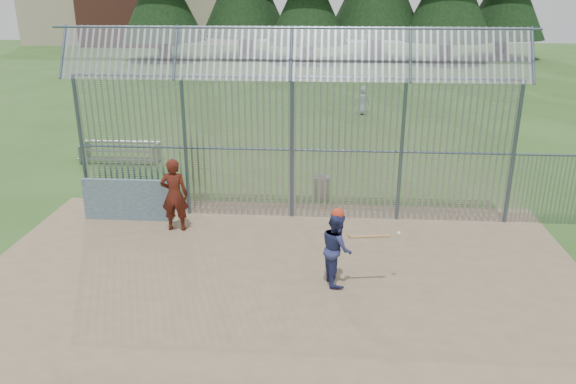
# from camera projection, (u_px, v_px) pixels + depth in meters

# --- Properties ---
(ground) EXTENTS (120.00, 120.00, 0.00)m
(ground) POSITION_uv_depth(u_px,v_px,m) (282.00, 274.00, 12.93)
(ground) COLOR #2D511E
(ground) RESTS_ON ground
(dirt_infield) EXTENTS (14.00, 10.00, 0.02)m
(dirt_infield) POSITION_uv_depth(u_px,v_px,m) (280.00, 285.00, 12.46)
(dirt_infield) COLOR #756047
(dirt_infield) RESTS_ON ground
(dugout_wall) EXTENTS (2.50, 0.12, 1.20)m
(dugout_wall) POSITION_uv_depth(u_px,v_px,m) (127.00, 200.00, 15.75)
(dugout_wall) COLOR #38566B
(dugout_wall) RESTS_ON dirt_infield
(batter) EXTENTS (0.81, 0.93, 1.66)m
(batter) POSITION_uv_depth(u_px,v_px,m) (337.00, 248.00, 12.29)
(batter) COLOR navy
(batter) RESTS_ON dirt_infield
(onlooker) EXTENTS (0.75, 0.51, 2.01)m
(onlooker) POSITION_uv_depth(u_px,v_px,m) (174.00, 195.00, 14.97)
(onlooker) COLOR maroon
(onlooker) RESTS_ON dirt_infield
(bg_kid_standing) EXTENTS (0.76, 0.54, 1.48)m
(bg_kid_standing) POSITION_uv_depth(u_px,v_px,m) (363.00, 101.00, 29.05)
(bg_kid_standing) COLOR gray
(bg_kid_standing) RESTS_ON ground
(batting_gear) EXTENTS (1.51, 0.38, 0.61)m
(batting_gear) POSITION_uv_depth(u_px,v_px,m) (345.00, 219.00, 12.01)
(batting_gear) COLOR red
(batting_gear) RESTS_ON ground
(trash_can) EXTENTS (0.56, 0.56, 0.82)m
(trash_can) POSITION_uv_depth(u_px,v_px,m) (321.00, 188.00, 17.42)
(trash_can) COLOR #989AA1
(trash_can) RESTS_ON ground
(bleacher) EXTENTS (3.00, 0.95, 0.72)m
(bleacher) POSITION_uv_depth(u_px,v_px,m) (120.00, 152.00, 21.16)
(bleacher) COLOR slate
(bleacher) RESTS_ON ground
(backstop_fence) EXTENTS (20.09, 0.81, 5.30)m
(backstop_fence) POSITION_uv_depth(u_px,v_px,m) (358.00, 139.00, 15.22)
(backstop_fence) COLOR #47566B
(backstop_fence) RESTS_ON ground
(distant_buildings) EXTENTS (26.50, 10.50, 8.00)m
(distant_buildings) POSITION_uv_depth(u_px,v_px,m) (126.00, 12.00, 66.23)
(distant_buildings) COLOR brown
(distant_buildings) RESTS_ON ground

